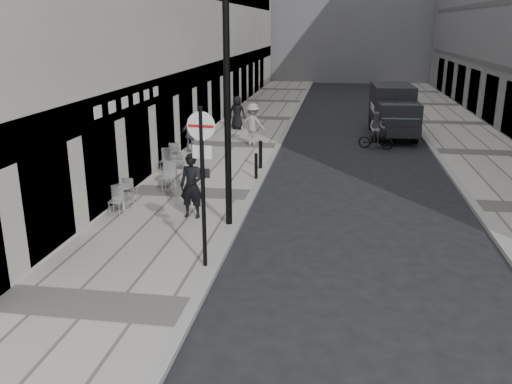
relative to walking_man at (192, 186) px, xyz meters
The scene contains 15 objects.
sidewalk 10.08m from the walking_man, 93.72° to the left, with size 4.00×60.00×0.12m, color #A7A096.
far_sidewalk 14.43m from the walking_man, 44.04° to the left, with size 4.00×60.00×0.12m, color #A7A096.
walking_man is the anchor object (origin of this frame).
sign_post 3.66m from the walking_man, 70.09° to the right, with size 0.63×0.12×3.67m.
lamppost 3.09m from the walking_man, 18.19° to the right, with size 0.31×0.31×6.80m.
bollard_near 4.52m from the walking_man, 74.54° to the left, with size 0.12×0.12×0.88m, color black.
bollard_far 5.96m from the walking_man, 78.89° to the left, with size 0.14×0.14×1.02m, color black.
panel_van 15.50m from the walking_man, 64.01° to the left, with size 2.16×5.40×2.51m.
cyclist 12.05m from the walking_man, 61.19° to the left, with size 1.67×0.94×1.71m.
pedestrian_a 8.41m from the walking_man, 105.53° to the left, with size 0.90×0.37×1.53m, color slate.
pedestrian_b 10.01m from the walking_man, 88.97° to the left, with size 1.24×0.71×1.92m, color #99948E.
pedestrian_c 13.91m from the walking_man, 95.21° to the left, with size 0.85×0.55×1.74m, color black.
cafe_table_near 5.67m from the walking_man, 113.46° to the left, with size 0.72×1.62×0.92m.
cafe_table_mid 2.34m from the walking_man, 169.82° to the left, with size 0.65×1.48×0.84m.
cafe_table_far 3.37m from the walking_man, 115.75° to the left, with size 0.76×1.72×0.98m.
Camera 1 is at (2.68, -6.34, 5.44)m, focal length 38.00 mm.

